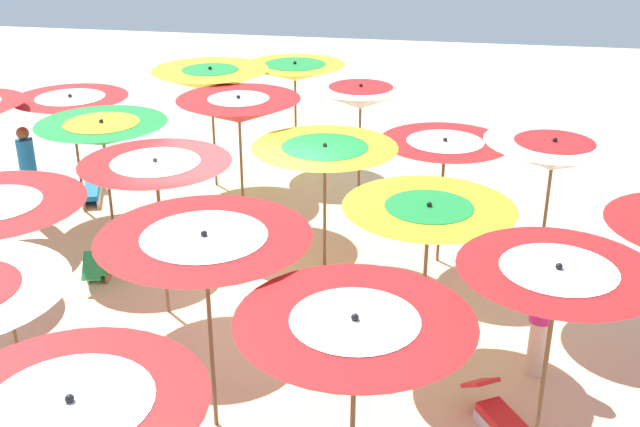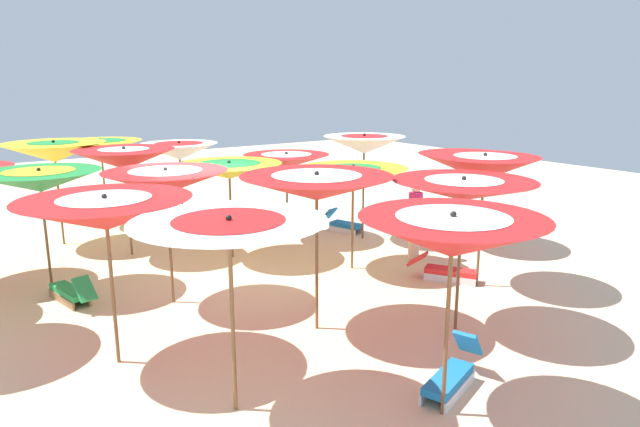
% 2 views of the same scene
% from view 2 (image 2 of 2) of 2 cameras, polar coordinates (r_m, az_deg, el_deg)
% --- Properties ---
extents(ground, '(40.19, 40.19, 0.04)m').
position_cam_2_polar(ground, '(11.24, -10.84, -6.82)').
color(ground, beige).
extents(beach_umbrella_2, '(2.23, 2.23, 2.37)m').
position_cam_2_polar(beach_umbrella_2, '(7.86, -20.73, -0.01)').
color(beach_umbrella_2, brown).
rests_on(beach_umbrella_2, ground).
extents(beach_umbrella_3, '(2.18, 2.18, 2.37)m').
position_cam_2_polar(beach_umbrella_3, '(6.30, -9.11, -2.06)').
color(beach_umbrella_3, brown).
rests_on(beach_umbrella_3, ground).
extents(beach_umbrella_4, '(2.06, 2.06, 2.43)m').
position_cam_2_polar(beach_umbrella_4, '(6.30, 13.14, -2.20)').
color(beach_umbrella_4, brown).
rests_on(beach_umbrella_4, ground).
extents(beach_umbrella_6, '(2.10, 2.10, 2.29)m').
position_cam_2_polar(beach_umbrella_6, '(11.22, -26.33, 2.95)').
color(beach_umbrella_6, brown).
rests_on(beach_umbrella_6, ground).
extents(beach_umbrella_7, '(2.07, 2.07, 2.39)m').
position_cam_2_polar(beach_umbrella_7, '(9.82, -15.22, 3.13)').
color(beach_umbrella_7, brown).
rests_on(beach_umbrella_7, ground).
extents(beach_umbrella_8, '(2.28, 2.28, 2.49)m').
position_cam_2_polar(beach_umbrella_8, '(8.39, -0.34, 2.67)').
color(beach_umbrella_8, brown).
rests_on(beach_umbrella_8, ground).
extents(beach_umbrella_9, '(2.14, 2.14, 2.42)m').
position_cam_2_polar(beach_umbrella_9, '(8.64, 14.20, 2.32)').
color(beach_umbrella_9, brown).
rests_on(beach_umbrella_9, ground).
extents(beach_umbrella_10, '(2.27, 2.27, 2.47)m').
position_cam_2_polar(beach_umbrella_10, '(14.40, -25.14, 5.61)').
color(beach_umbrella_10, brown).
rests_on(beach_umbrella_10, ground).
extents(beach_umbrella_11, '(2.14, 2.14, 2.42)m').
position_cam_2_polar(beach_umbrella_11, '(12.92, -19.05, 5.21)').
color(beach_umbrella_11, brown).
rests_on(beach_umbrella_11, ground).
extents(beach_umbrella_12, '(2.24, 2.24, 2.14)m').
position_cam_2_polar(beach_umbrella_12, '(12.23, -9.10, 4.28)').
color(beach_umbrella_12, brown).
rests_on(beach_umbrella_12, ground).
extents(beach_umbrella_13, '(2.18, 2.18, 2.17)m').
position_cam_2_polar(beach_umbrella_13, '(11.34, 3.34, 3.71)').
color(beach_umbrella_13, brown).
rests_on(beach_umbrella_13, ground).
extents(beach_umbrella_14, '(1.94, 1.94, 2.53)m').
position_cam_2_polar(beach_umbrella_14, '(10.69, 16.20, 4.48)').
color(beach_umbrella_14, brown).
rests_on(beach_umbrella_14, ground).
extents(beach_umbrella_15, '(2.10, 2.10, 2.31)m').
position_cam_2_polar(beach_umbrella_15, '(16.06, -21.16, 6.26)').
color(beach_umbrella_15, brown).
rests_on(beach_umbrella_15, ground).
extents(beach_umbrella_16, '(1.98, 1.98, 2.28)m').
position_cam_2_polar(beach_umbrella_16, '(15.15, -13.96, 6.12)').
color(beach_umbrella_16, brown).
rests_on(beach_umbrella_16, ground).
extents(beach_umbrella_17, '(2.05, 2.05, 2.14)m').
position_cam_2_polar(beach_umbrella_17, '(13.60, -3.39, 5.31)').
color(beach_umbrella_17, brown).
rests_on(beach_umbrella_17, ground).
extents(beach_umbrella_18, '(1.94, 1.94, 2.57)m').
position_cam_2_polar(beach_umbrella_18, '(13.55, 4.46, 6.94)').
color(beach_umbrella_18, brown).
rests_on(beach_umbrella_18, ground).
extents(beach_umbrella_19, '(2.14, 2.14, 2.23)m').
position_cam_2_polar(beach_umbrella_19, '(13.37, 14.36, 4.94)').
color(beach_umbrella_19, brown).
rests_on(beach_umbrella_19, ground).
extents(lounger_0, '(1.31, 0.75, 0.63)m').
position_cam_2_polar(lounger_0, '(7.56, 13.07, -15.50)').
color(lounger_0, silver).
rests_on(lounger_0, ground).
extents(lounger_2, '(0.57, 1.37, 0.59)m').
position_cam_2_polar(lounger_2, '(10.87, -23.73, -7.25)').
color(lounger_2, olive).
rests_on(lounger_2, ground).
extents(lounger_3, '(0.69, 1.17, 0.56)m').
position_cam_2_polar(lounger_3, '(14.56, 2.35, -1.03)').
color(lounger_3, silver).
rests_on(lounger_3, ground).
extents(lounger_4, '(1.12, 1.08, 0.56)m').
position_cam_2_polar(lounger_4, '(16.71, -22.24, -0.16)').
color(lounger_4, '#333338').
rests_on(lounger_4, ground).
extents(lounger_5, '(1.00, 1.32, 0.50)m').
position_cam_2_polar(lounger_5, '(11.33, 12.59, -5.63)').
color(lounger_5, silver).
rests_on(lounger_5, ground).
extents(beachgoer_0, '(0.30, 0.30, 1.69)m').
position_cam_2_polar(beachgoer_0, '(12.30, 9.51, -0.62)').
color(beachgoer_0, beige).
rests_on(beachgoer_0, ground).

